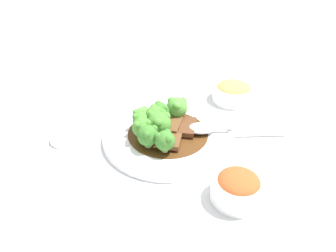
% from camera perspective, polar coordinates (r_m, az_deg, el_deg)
% --- Properties ---
extents(ground_plane, '(4.00, 4.00, 0.00)m').
position_cam_1_polar(ground_plane, '(0.74, 0.00, -2.18)').
color(ground_plane, silver).
extents(main_plate, '(0.29, 0.29, 0.02)m').
position_cam_1_polar(main_plate, '(0.73, 0.00, -1.55)').
color(main_plate, white).
rests_on(main_plate, ground_plane).
extents(beef_strip_0, '(0.08, 0.06, 0.01)m').
position_cam_1_polar(beef_strip_0, '(0.73, 3.52, -0.26)').
color(beef_strip_0, '#56331E').
rests_on(beef_strip_0, main_plate).
extents(beef_strip_1, '(0.07, 0.06, 0.02)m').
position_cam_1_polar(beef_strip_1, '(0.74, 0.67, 0.13)').
color(beef_strip_1, brown).
rests_on(beef_strip_1, main_plate).
extents(beef_strip_2, '(0.07, 0.06, 0.01)m').
position_cam_1_polar(beef_strip_2, '(0.69, 0.85, -2.46)').
color(beef_strip_2, brown).
rests_on(beef_strip_2, main_plate).
extents(broccoli_floret_0, '(0.05, 0.05, 0.05)m').
position_cam_1_polar(broccoli_floret_0, '(0.75, -1.43, 2.52)').
color(broccoli_floret_0, '#8EB756').
rests_on(broccoli_floret_0, main_plate).
extents(broccoli_floret_1, '(0.05, 0.05, 0.06)m').
position_cam_1_polar(broccoli_floret_1, '(0.69, -1.61, 0.43)').
color(broccoli_floret_1, '#8EB756').
rests_on(broccoli_floret_1, main_plate).
extents(broccoli_floret_2, '(0.04, 0.04, 0.05)m').
position_cam_1_polar(broccoli_floret_2, '(0.71, -4.65, 0.97)').
color(broccoli_floret_2, '#8EB756').
rests_on(broccoli_floret_2, main_plate).
extents(broccoli_floret_3, '(0.05, 0.05, 0.06)m').
position_cam_1_polar(broccoli_floret_3, '(0.72, -2.23, 1.68)').
color(broccoli_floret_3, '#7FA84C').
rests_on(broccoli_floret_3, main_plate).
extents(broccoli_floret_4, '(0.05, 0.05, 0.05)m').
position_cam_1_polar(broccoli_floret_4, '(0.76, 1.57, 3.30)').
color(broccoli_floret_4, '#8EB756').
rests_on(broccoli_floret_4, main_plate).
extents(broccoli_floret_5, '(0.04, 0.04, 0.05)m').
position_cam_1_polar(broccoli_floret_5, '(0.73, -4.57, 1.76)').
color(broccoli_floret_5, '#8EB756').
rests_on(broccoli_floret_5, main_plate).
extents(broccoli_floret_6, '(0.04, 0.04, 0.05)m').
position_cam_1_polar(broccoli_floret_6, '(0.69, -4.51, -0.16)').
color(broccoli_floret_6, '#7FA84C').
rests_on(broccoli_floret_6, main_plate).
extents(broccoli_floret_7, '(0.04, 0.04, 0.05)m').
position_cam_1_polar(broccoli_floret_7, '(0.67, -3.52, -1.59)').
color(broccoli_floret_7, '#7FA84C').
rests_on(broccoli_floret_7, main_plate).
extents(broccoli_floret_8, '(0.04, 0.04, 0.05)m').
position_cam_1_polar(broccoli_floret_8, '(0.66, -0.56, -2.50)').
color(broccoli_floret_8, '#8EB756').
rests_on(broccoli_floret_8, main_plate).
extents(serving_spoon, '(0.07, 0.23, 0.01)m').
position_cam_1_polar(serving_spoon, '(0.73, 7.36, -0.38)').
color(serving_spoon, '#B7B7BC').
rests_on(serving_spoon, main_plate).
extents(side_bowl_kimchi, '(0.09, 0.09, 0.06)m').
position_cam_1_polar(side_bowl_kimchi, '(0.60, 12.05, -10.37)').
color(side_bowl_kimchi, white).
rests_on(side_bowl_kimchi, ground_plane).
extents(side_bowl_appetizer, '(0.11, 0.11, 0.05)m').
position_cam_1_polar(side_bowl_appetizer, '(0.89, 11.27, 5.92)').
color(side_bowl_appetizer, white).
rests_on(side_bowl_appetizer, ground_plane).
extents(sauce_dish, '(0.06, 0.06, 0.01)m').
position_cam_1_polar(sauce_dish, '(0.76, -17.67, -2.05)').
color(sauce_dish, white).
rests_on(sauce_dish, ground_plane).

